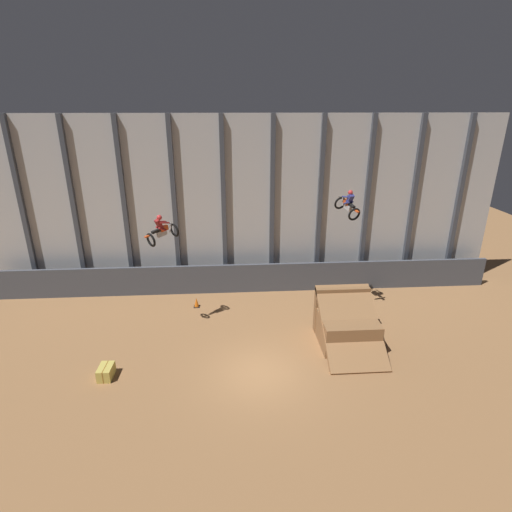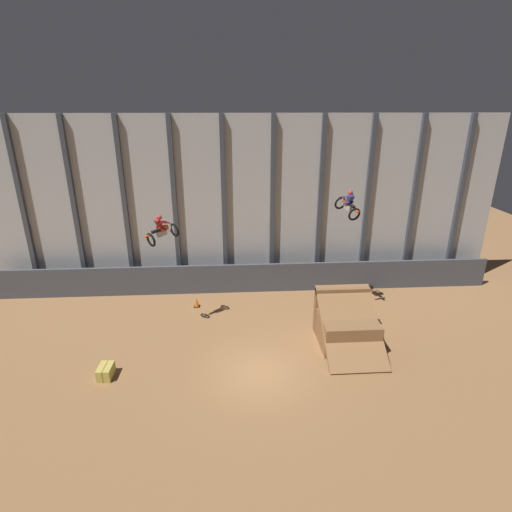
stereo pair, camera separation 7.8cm
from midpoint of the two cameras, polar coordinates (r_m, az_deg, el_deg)
ground_plane at (r=18.84m, az=0.34°, el=-16.42°), size 60.00×60.00×0.00m
arena_back_wall at (r=25.39m, az=-1.26°, el=7.31°), size 32.00×0.40×10.96m
lower_barrier at (r=25.72m, az=-1.06°, el=-3.18°), size 31.36×0.20×1.90m
dirt_ramp at (r=21.11m, az=12.61°, el=-9.50°), size 2.82×4.13×2.68m
rider_bike_left_air at (r=20.52m, az=-13.43°, el=3.50°), size 1.69×1.60×1.55m
rider_bike_right_air at (r=22.33m, az=12.91°, el=7.13°), size 1.21×1.88×1.60m
traffic_cone_near_ramp at (r=24.38m, az=-8.58°, el=-6.59°), size 0.36×0.36×0.58m
hay_bale_trackside at (r=19.64m, az=-20.75°, el=-15.23°), size 0.63×0.92×0.57m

